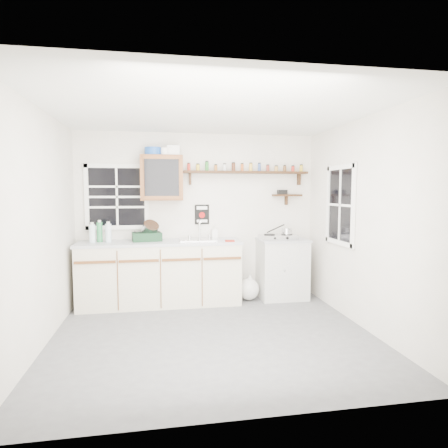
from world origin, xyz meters
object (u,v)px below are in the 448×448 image
at_px(main_cabinet, 161,273).
at_px(dish_rack, 148,234).
at_px(spice_shelf, 246,172).
at_px(hotplate, 278,237).
at_px(right_cabinet, 282,268).
at_px(upper_cabinet, 162,178).

xyz_separation_m(main_cabinet, dish_rack, (-0.17, 0.08, 0.56)).
distance_m(spice_shelf, hotplate, 1.11).
distance_m(right_cabinet, upper_cabinet, 2.26).
height_order(spice_shelf, dish_rack, spice_shelf).
bearing_deg(main_cabinet, spice_shelf, 9.30).
xyz_separation_m(dish_rack, hotplate, (1.93, -0.07, -0.07)).
bearing_deg(upper_cabinet, right_cabinet, -3.76).
bearing_deg(hotplate, main_cabinet, 175.79).
height_order(right_cabinet, spice_shelf, spice_shelf).
bearing_deg(right_cabinet, hotplate, -165.29).
relative_size(upper_cabinet, hotplate, 1.15).
bearing_deg(hotplate, upper_cabinet, 171.02).
relative_size(main_cabinet, dish_rack, 5.21).
xyz_separation_m(upper_cabinet, dish_rack, (-0.21, -0.07, -0.81)).
bearing_deg(dish_rack, hotplate, -9.67).
bearing_deg(hotplate, dish_rack, 173.53).
relative_size(right_cabinet, dish_rack, 2.05).
bearing_deg(main_cabinet, hotplate, 0.18).
height_order(upper_cabinet, dish_rack, upper_cabinet).
bearing_deg(spice_shelf, right_cabinet, -19.34).
bearing_deg(upper_cabinet, hotplate, -4.59).
bearing_deg(spice_shelf, dish_rack, -174.67).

